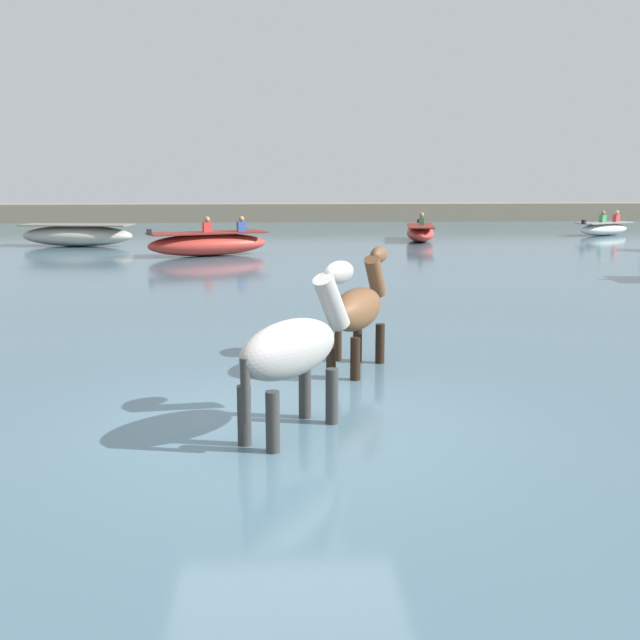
# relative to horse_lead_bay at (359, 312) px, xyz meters

# --- Properties ---
(ground_plane) EXTENTS (120.00, 120.00, 0.00)m
(ground_plane) POSITION_rel_horse_lead_bay_xyz_m (-0.95, -2.21, -1.10)
(ground_plane) COLOR gray
(water_surface) EXTENTS (90.00, 90.00, 0.37)m
(water_surface) POSITION_rel_horse_lead_bay_xyz_m (-0.95, 7.79, -0.92)
(water_surface) COLOR #476675
(water_surface) RESTS_ON ground
(horse_lead_bay) EXTENTS (1.05, 1.65, 1.86)m
(horse_lead_bay) POSITION_rel_horse_lead_bay_xyz_m (0.00, 0.00, 0.00)
(horse_lead_bay) COLOR brown
(horse_lead_bay) RESTS_ON ground
(horse_trailing_grey) EXTENTS (1.34, 1.60, 1.94)m
(horse_trailing_grey) POSITION_rel_horse_lead_bay_xyz_m (-0.89, -2.36, 0.05)
(horse_trailing_grey) COLOR gray
(horse_trailing_grey) RESTS_ON ground
(boat_mid_outer) EXTENTS (2.85, 2.12, 1.02)m
(boat_mid_outer) POSITION_rel_horse_lead_bay_xyz_m (12.87, 21.53, -0.45)
(boat_mid_outer) COLOR silver
(boat_mid_outer) RESTS_ON water_surface
(boat_distant_west) EXTENTS (4.09, 1.83, 0.77)m
(boat_distant_west) POSITION_rel_horse_lead_bay_xyz_m (-7.93, 17.81, -0.35)
(boat_distant_west) COLOR #B2AD9E
(boat_distant_west) RESTS_ON water_surface
(boat_near_port) EXTENTS (1.54, 3.41, 1.08)m
(boat_near_port) POSITION_rel_horse_lead_bay_xyz_m (4.61, 19.24, -0.43)
(boat_near_port) COLOR #BC382D
(boat_near_port) RESTS_ON water_surface
(boat_far_offshore) EXTENTS (3.95, 2.51, 1.21)m
(boat_far_offshore) POSITION_rel_horse_lead_bay_xyz_m (-3.06, 14.21, -0.37)
(boat_far_offshore) COLOR #BC382D
(boat_far_offshore) RESTS_ON water_surface
(far_shoreline) EXTENTS (80.00, 2.40, 1.34)m
(far_shoreline) POSITION_rel_horse_lead_bay_xyz_m (-0.95, 32.79, -0.43)
(far_shoreline) COLOR gray
(far_shoreline) RESTS_ON ground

